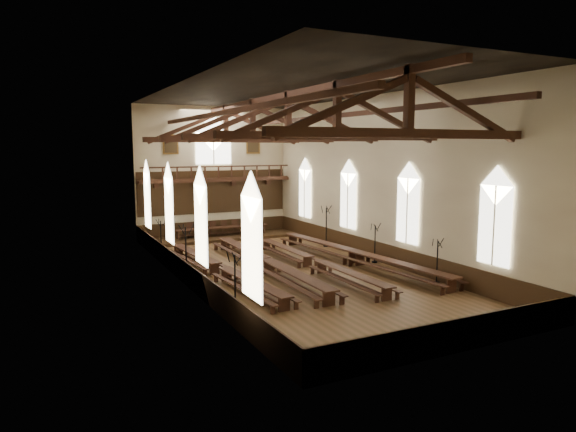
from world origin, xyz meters
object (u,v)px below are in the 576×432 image
Objects in this scene: refectory_row_a at (220,268)px; dais at (222,237)px; candelabrum_right_far at (326,234)px; candelabrum_left_near at (235,298)px; candelabrum_left_mid at (186,262)px; refectory_row_d at (356,254)px; high_table at (222,228)px; refectory_row_c at (314,261)px; candelabrum_right_mid at (375,251)px; candelabrum_right_near at (437,270)px; refectory_row_b at (266,262)px; candelabrum_left_far at (161,245)px.

refectory_row_a reaches higher than dais.
candelabrum_right_far reaches higher than dais.
candelabrum_left_near is at bearing -133.88° from candelabrum_right_far.
dais is at bearing 61.77° from candelabrum_left_mid.
refectory_row_a is 4.99× the size of candelabrum_left_near.
high_table reaches higher than refectory_row_d.
refectory_row_c is at bearing -177.00° from refectory_row_d.
refectory_row_c is 1.21× the size of dais.
candelabrum_right_mid is at bearing -7.78° from candelabrum_left_mid.
refectory_row_c is 4.78× the size of candelabrum_right_far.
candelabrum_right_far is at bearing -48.43° from dais.
high_table is at bearing 75.96° from dais.
candelabrum_left_mid is 1.24× the size of candelabrum_right_near.
candelabrum_left_far reaches higher than refectory_row_b.
candelabrum_left_mid is at bearing -90.00° from candelabrum_left_far.
refectory_row_b is at bearing 162.16° from refectory_row_c.
high_table is 8.31m from candelabrum_right_far.
high_table is (-4.28, 11.78, 0.20)m from refectory_row_d.
high_table reaches higher than refectory_row_c.
refectory_row_b is 4.38m from candelabrum_left_mid.
candelabrum_left_near reaches higher than refectory_row_b.
candelabrum_left_mid reaches higher than dais.
candelabrum_left_far is at bearing 90.00° from candelabrum_left_mid.
candelabrum_left_near reaches higher than candelabrum_right_near.
refectory_row_d is 5.21× the size of candelabrum_right_far.
candelabrum_left_near reaches higher than candelabrum_left_far.
refectory_row_d is 5.20× the size of candelabrum_left_mid.
candelabrum_left_mid is 1.21× the size of candelabrum_right_mid.
candelabrum_right_near is at bearing -31.57° from candelabrum_left_mid.
candelabrum_left_far is at bearing 123.27° from refectory_row_b.
refectory_row_d is 12.53m from high_table.
refectory_row_a is 8.29m from refectory_row_d.
candelabrum_right_near is 11.02m from candelabrum_right_far.
candelabrum_right_far reaches higher than refectory_row_b.
high_table is at bearing 61.77° from candelabrum_left_mid.
candelabrum_right_near is at bearing -90.00° from candelabrum_right_mid.
high_table is 3.01× the size of candelabrum_left_far.
refectory_row_c is 7.07m from candelabrum_right_far.
refectory_row_d is at bearing -7.87° from candelabrum_left_mid.
refectory_row_a is at bearing -109.64° from dais.
candelabrum_right_mid is (9.51, -0.73, 0.22)m from refectory_row_a.
refectory_row_b is 5.23× the size of candelabrum_left_near.
candelabrum_left_far is 1.02× the size of candelabrum_right_mid.
refectory_row_c is at bearing -83.51° from dais.
candelabrum_left_mid is 11.87m from candelabrum_right_far.
candelabrum_left_mid is at bearing 172.13° from refectory_row_d.
candelabrum_left_near reaches higher than refectory_row_c.
candelabrum_right_near reaches higher than refectory_row_c.
candelabrum_right_far reaches higher than refectory_row_d.
candelabrum_right_near is 0.81× the size of candelabrum_right_far.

